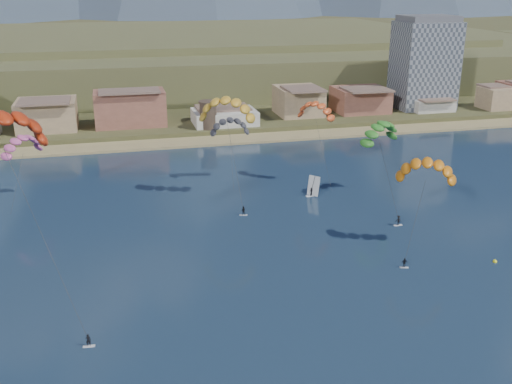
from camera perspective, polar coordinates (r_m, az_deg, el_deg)
ground at (r=81.48m, az=5.55°, el=-14.13°), size 2400.00×2400.00×0.00m
beach at (r=176.99m, az=-5.75°, el=4.88°), size 2200.00×12.00×0.90m
land at (r=625.63m, az=-12.05°, el=15.15°), size 2200.00×900.00×4.00m
foothills at (r=301.73m, az=-5.09°, el=12.75°), size 940.00×210.00×18.00m
town at (r=189.97m, az=-18.68°, el=7.37°), size 400.00×24.00×12.00m
apartment_tower at (r=221.84m, az=15.94°, el=11.88°), size 20.00×16.00×32.00m
watchtower at (r=183.98m, az=-4.63°, el=7.45°), size 5.82×5.82×8.60m
kitesurfer_red at (r=84.15m, az=-23.43°, el=5.92°), size 16.55×17.48×31.73m
kitesurfer_yellow at (r=125.83m, az=-2.86°, el=8.33°), size 13.52×16.77×24.31m
kitesurfer_orange at (r=107.07m, az=16.15°, el=2.42°), size 13.71×13.13×18.73m
kitesurfer_green at (r=130.04m, az=11.91°, el=5.93°), size 11.88×21.86×21.39m
distant_kite_pink at (r=133.94m, az=-21.70°, el=4.51°), size 9.70×9.96×16.79m
distant_kite_dark at (r=138.43m, az=-2.55°, el=6.63°), size 9.85×6.06×17.28m
distant_kite_orange at (r=137.43m, az=5.79°, el=8.13°), size 9.18×9.55×20.89m
windsurfer at (r=131.81m, az=5.45°, el=0.21°), size 2.63×2.87×4.57m
buoy at (r=109.30m, az=22.05°, el=-6.23°), size 0.72×0.72×0.72m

